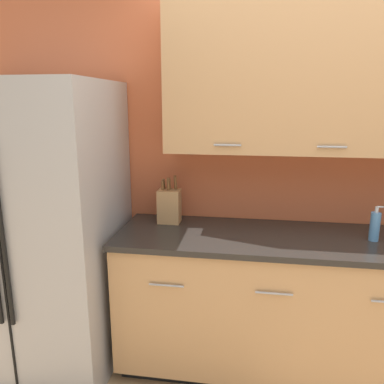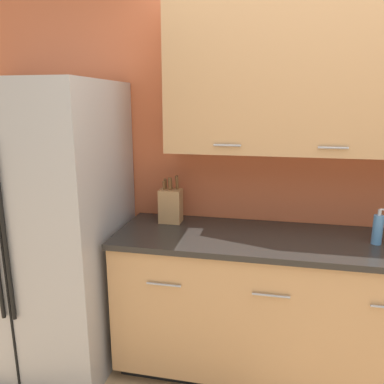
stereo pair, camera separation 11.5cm
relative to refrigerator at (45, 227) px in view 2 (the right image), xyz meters
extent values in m
cube|color=#BC5B38|center=(1.84, 0.44, 0.38)|extent=(10.00, 0.05, 2.60)
cube|color=tan|center=(1.76, 0.25, 0.95)|extent=(1.94, 0.32, 0.91)
cylinder|color=#99999E|center=(1.18, 0.08, 0.55)|extent=(0.16, 0.01, 0.01)
cylinder|color=#99999E|center=(1.76, 0.08, 0.55)|extent=(0.16, 0.01, 0.01)
cube|color=black|center=(1.76, 0.13, -0.88)|extent=(2.43, 0.54, 0.09)
cube|color=tan|center=(1.76, 0.09, -0.43)|extent=(2.47, 0.62, 0.81)
cube|color=black|center=(1.76, 0.08, -0.01)|extent=(2.49, 0.64, 0.03)
cylinder|color=#99999E|center=(0.87, -0.23, -0.21)|extent=(0.20, 0.01, 0.01)
cylinder|color=#99999E|center=(1.47, -0.23, -0.21)|extent=(0.20, 0.01, 0.01)
cube|color=#9E9EA0|center=(0.00, 0.00, 0.00)|extent=(0.96, 0.80, 1.84)
cube|color=black|center=(0.00, -0.40, 0.00)|extent=(0.01, 0.01, 1.81)
cylinder|color=black|center=(0.04, -0.42, 0.09)|extent=(0.02, 0.02, 1.01)
cube|color=#A87A4C|center=(0.79, 0.24, 0.12)|extent=(0.14, 0.11, 0.22)
cylinder|color=brown|center=(0.75, 0.26, 0.27)|extent=(0.02, 0.03, 0.07)
cylinder|color=brown|center=(0.75, 0.22, 0.26)|extent=(0.02, 0.03, 0.06)
cylinder|color=brown|center=(0.79, 0.26, 0.27)|extent=(0.01, 0.03, 0.08)
cylinder|color=brown|center=(0.79, 0.22, 0.28)|extent=(0.02, 0.04, 0.09)
cylinder|color=brown|center=(0.83, 0.26, 0.28)|extent=(0.02, 0.04, 0.10)
cylinder|color=#4C7FB2|center=(2.04, 0.09, 0.09)|extent=(0.06, 0.06, 0.17)
cylinder|color=#B2B2B5|center=(2.04, 0.09, 0.20)|extent=(0.02, 0.02, 0.04)
cylinder|color=#B2B2B5|center=(2.06, 0.09, 0.21)|extent=(0.03, 0.01, 0.01)
camera|label=1|loc=(1.31, -2.10, 0.79)|focal=35.00mm
camera|label=2|loc=(1.43, -2.08, 0.79)|focal=35.00mm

